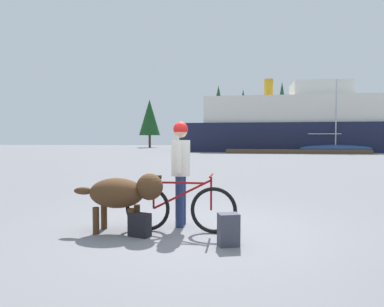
% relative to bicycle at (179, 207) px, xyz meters
% --- Properties ---
extents(ground_plane, '(160.00, 160.00, 0.00)m').
position_rel_bicycle_xyz_m(ground_plane, '(0.20, 0.08, -0.39)').
color(ground_plane, slate).
extents(bicycle, '(1.79, 0.44, 0.92)m').
position_rel_bicycle_xyz_m(bicycle, '(0.00, 0.00, 0.00)').
color(bicycle, black).
rests_on(bicycle, ground_plane).
extents(person_cyclist, '(0.32, 0.53, 1.77)m').
position_rel_bicycle_xyz_m(person_cyclist, '(-0.05, 0.40, 0.68)').
color(person_cyclist, navy).
rests_on(person_cyclist, ground_plane).
extents(dog, '(1.47, 0.55, 0.94)m').
position_rel_bicycle_xyz_m(dog, '(-0.87, -0.14, 0.23)').
color(dog, '#472D19').
rests_on(dog, ground_plane).
extents(backpack, '(0.33, 0.28, 0.45)m').
position_rel_bicycle_xyz_m(backpack, '(0.80, -0.57, -0.17)').
color(backpack, '#3F3F4C').
rests_on(backpack, ground_plane).
extents(handbag_pannier, '(0.36, 0.26, 0.35)m').
position_rel_bicycle_xyz_m(handbag_pannier, '(-0.55, -0.32, -0.22)').
color(handbag_pannier, black).
rests_on(handbag_pannier, ground_plane).
extents(dock_pier, '(14.67, 2.69, 0.40)m').
position_rel_bicycle_xyz_m(dock_pier, '(6.57, 31.90, -0.19)').
color(dock_pier, brown).
rests_on(dock_pier, ground_plane).
extents(ferry_boat, '(28.02, 8.27, 9.05)m').
position_rel_bicycle_xyz_m(ferry_boat, '(7.67, 38.21, 2.82)').
color(ferry_boat, '#191E38').
rests_on(ferry_boat, ground_plane).
extents(sailboat_moored, '(7.78, 2.18, 8.07)m').
position_rel_bicycle_xyz_m(sailboat_moored, '(11.07, 33.48, 0.10)').
color(sailboat_moored, navy).
rests_on(sailboat_moored, ground_plane).
extents(pine_tree_far_left, '(3.88, 3.88, 8.85)m').
position_rel_bicycle_xyz_m(pine_tree_far_left, '(-16.00, 54.90, 5.16)').
color(pine_tree_far_left, '#4C331E').
rests_on(pine_tree_far_left, ground_plane).
extents(pine_tree_center, '(3.22, 3.22, 10.86)m').
position_rel_bicycle_xyz_m(pine_tree_center, '(-3.21, 53.51, 6.64)').
color(pine_tree_center, '#4C331E').
rests_on(pine_tree_center, ground_plane).
extents(pine_tree_far_right, '(3.07, 3.07, 11.38)m').
position_rel_bicycle_xyz_m(pine_tree_far_right, '(7.64, 54.38, 6.30)').
color(pine_tree_far_right, '#4C331E').
rests_on(pine_tree_far_right, ground_plane).
extents(pine_tree_mid_back, '(2.83, 2.83, 10.59)m').
position_rel_bicycle_xyz_m(pine_tree_mid_back, '(1.04, 56.61, 6.15)').
color(pine_tree_mid_back, '#4C331E').
rests_on(pine_tree_mid_back, ground_plane).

